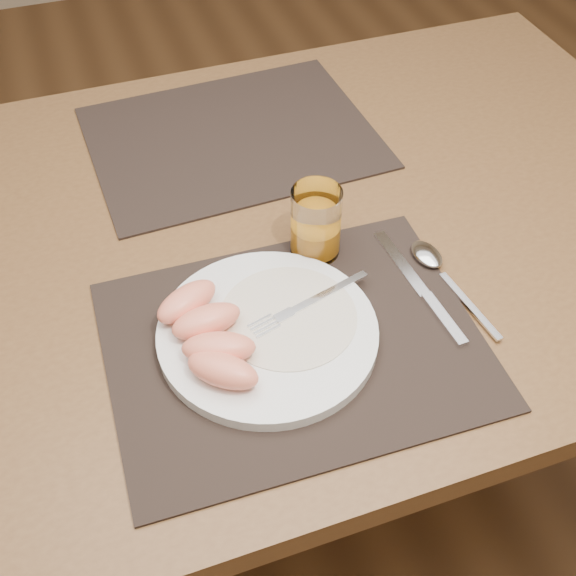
# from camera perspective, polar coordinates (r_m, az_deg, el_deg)

# --- Properties ---
(ground) EXTENTS (5.00, 5.00, 0.00)m
(ground) POSITION_cam_1_polar(r_m,az_deg,el_deg) (1.63, -1.39, -15.07)
(ground) COLOR brown
(ground) RESTS_ON ground
(table) EXTENTS (1.40, 0.90, 0.75)m
(table) POSITION_cam_1_polar(r_m,az_deg,el_deg) (1.09, -2.01, 1.65)
(table) COLOR brown
(table) RESTS_ON ground
(placemat_near) EXTENTS (0.46, 0.36, 0.00)m
(placemat_near) POSITION_cam_1_polar(r_m,az_deg,el_deg) (0.88, 0.48, -4.45)
(placemat_near) COLOR black
(placemat_near) RESTS_ON table
(placemat_far) EXTENTS (0.46, 0.37, 0.00)m
(placemat_far) POSITION_cam_1_polar(r_m,az_deg,el_deg) (1.20, -4.45, 11.79)
(placemat_far) COLOR black
(placemat_far) RESTS_ON table
(plate) EXTENTS (0.27, 0.27, 0.02)m
(plate) POSITION_cam_1_polar(r_m,az_deg,el_deg) (0.88, -1.62, -3.57)
(plate) COLOR white
(plate) RESTS_ON placemat_near
(plate_dressing) EXTENTS (0.17, 0.17, 0.00)m
(plate_dressing) POSITION_cam_1_polar(r_m,az_deg,el_deg) (0.89, 0.01, -2.25)
(plate_dressing) COLOR white
(plate_dressing) RESTS_ON plate
(fork) EXTENTS (0.17, 0.06, 0.00)m
(fork) POSITION_cam_1_polar(r_m,az_deg,el_deg) (0.90, 0.98, -1.54)
(fork) COLOR silver
(fork) RESTS_ON plate
(knife) EXTENTS (0.03, 0.22, 0.01)m
(knife) POSITION_cam_1_polar(r_m,az_deg,el_deg) (0.95, 10.81, -0.52)
(knife) COLOR silver
(knife) RESTS_ON placemat_near
(spoon) EXTENTS (0.04, 0.19, 0.01)m
(spoon) POSITION_cam_1_polar(r_m,az_deg,el_deg) (0.99, 11.38, 2.08)
(spoon) COLOR silver
(spoon) RESTS_ON placemat_near
(juice_glass) EXTENTS (0.07, 0.07, 0.10)m
(juice_glass) POSITION_cam_1_polar(r_m,az_deg,el_deg) (0.96, 2.20, 4.94)
(juice_glass) COLOR white
(juice_glass) RESTS_ON placemat_near
(grapefruit_wedges) EXTENTS (0.11, 0.20, 0.03)m
(grapefruit_wedges) POSITION_cam_1_polar(r_m,az_deg,el_deg) (0.85, -6.32, -3.66)
(grapefruit_wedges) COLOR #FF8B68
(grapefruit_wedges) RESTS_ON plate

